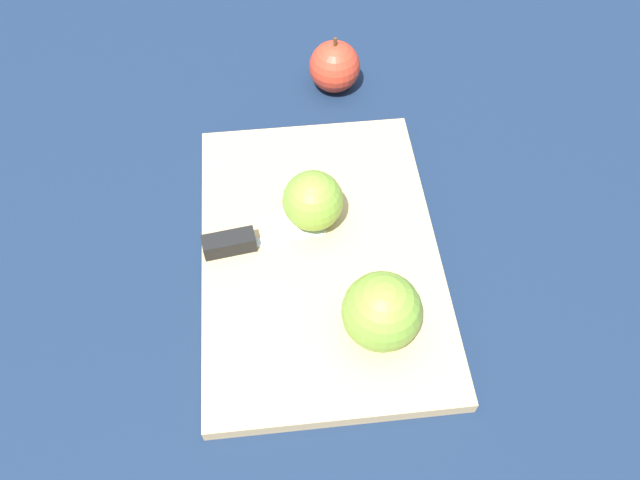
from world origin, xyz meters
The scene contains 7 objects.
ground_plane centered at (0.00, 0.00, 0.00)m, with size 4.00×4.00×0.00m, color #14233D.
cutting_board centered at (0.00, 0.00, 0.01)m, with size 0.44×0.31×0.02m.
apple_half_left centered at (-0.11, -0.06, 0.06)m, with size 0.09×0.09×0.09m.
apple_half_right centered at (0.05, 0.01, 0.06)m, with size 0.07×0.07×0.07m.
knife centered at (0.01, 0.10, 0.03)m, with size 0.05×0.15×0.02m.
apple_slice centered at (0.03, 0.05, 0.02)m, with size 0.05×0.05×0.00m.
apple_whole centered at (0.31, -0.03, 0.04)m, with size 0.08×0.08×0.09m.
Camera 1 is at (-0.42, 0.02, 0.64)m, focal length 35.00 mm.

